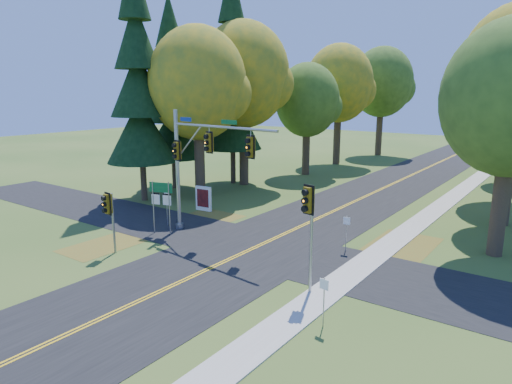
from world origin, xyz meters
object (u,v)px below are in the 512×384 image
Objects in this scene: traffic_mast at (198,157)px; route_sign_cluster at (161,197)px; east_signal_pole at (309,212)px; info_kiosk at (204,199)px.

traffic_mast is 2.50× the size of route_sign_cluster.
traffic_mast is 3.58m from route_sign_cluster.
traffic_mast is at bearing 170.62° from east_signal_pole.
info_kiosk is (-1.77, 5.83, -1.47)m from route_sign_cluster.
info_kiosk is (-3.91, 4.63, -4.08)m from traffic_mast.
route_sign_cluster reaches higher than info_kiosk.
route_sign_cluster is at bearing 179.43° from east_signal_pole.
traffic_mast is at bearing -55.20° from info_kiosk.
route_sign_cluster is 1.82× the size of info_kiosk.
east_signal_pole is at bearing -28.35° from route_sign_cluster.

